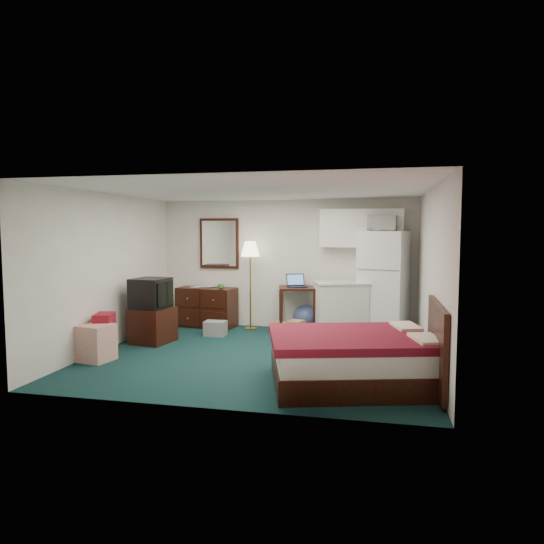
% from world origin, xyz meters
% --- Properties ---
extents(floor, '(5.00, 4.50, 0.01)m').
position_xyz_m(floor, '(0.00, 0.00, 0.00)').
color(floor, black).
rests_on(floor, ground).
extents(ceiling, '(5.00, 4.50, 0.01)m').
position_xyz_m(ceiling, '(0.00, 0.00, 2.50)').
color(ceiling, silver).
rests_on(ceiling, walls).
extents(walls, '(5.01, 4.51, 2.50)m').
position_xyz_m(walls, '(0.00, 0.00, 1.25)').
color(walls, silver).
rests_on(walls, floor).
extents(mirror, '(0.80, 0.06, 1.00)m').
position_xyz_m(mirror, '(-1.35, 2.22, 1.65)').
color(mirror, white).
rests_on(mirror, walls).
extents(upper_cabinets, '(1.50, 0.35, 0.70)m').
position_xyz_m(upper_cabinets, '(1.45, 2.08, 1.95)').
color(upper_cabinets, white).
rests_on(upper_cabinets, walls).
extents(headboard, '(0.06, 1.56, 1.00)m').
position_xyz_m(headboard, '(2.46, -1.10, 0.55)').
color(headboard, black).
rests_on(headboard, walls).
extents(dresser, '(1.20, 0.67, 0.78)m').
position_xyz_m(dresser, '(-1.54, 1.98, 0.39)').
color(dresser, black).
rests_on(dresser, floor).
extents(floor_lamp, '(0.38, 0.38, 1.70)m').
position_xyz_m(floor_lamp, '(-0.63, 1.92, 0.85)').
color(floor_lamp, '#B38B2D').
rests_on(floor_lamp, floor).
extents(desk, '(0.80, 0.80, 0.85)m').
position_xyz_m(desk, '(0.28, 1.93, 0.42)').
color(desk, black).
rests_on(desk, floor).
extents(exercise_ball, '(0.60, 0.60, 0.50)m').
position_xyz_m(exercise_ball, '(0.44, 1.96, 0.25)').
color(exercise_ball, navy).
rests_on(exercise_ball, floor).
extents(kitchen_counter, '(1.03, 0.90, 0.95)m').
position_xyz_m(kitchen_counter, '(1.11, 1.70, 0.48)').
color(kitchen_counter, white).
rests_on(kitchen_counter, floor).
extents(fridge, '(0.97, 0.97, 1.90)m').
position_xyz_m(fridge, '(1.87, 1.88, 0.95)').
color(fridge, white).
rests_on(fridge, floor).
extents(bed, '(2.28, 1.97, 0.62)m').
position_xyz_m(bed, '(1.47, -1.10, 0.31)').
color(bed, '#530F17').
rests_on(bed, floor).
extents(tv_stand, '(0.69, 0.73, 0.59)m').
position_xyz_m(tv_stand, '(-1.97, 0.48, 0.30)').
color(tv_stand, black).
rests_on(tv_stand, floor).
extents(suitcase, '(0.35, 0.45, 0.65)m').
position_xyz_m(suitcase, '(-2.30, -0.48, 0.33)').
color(suitcase, maroon).
rests_on(suitcase, floor).
extents(retail_box, '(0.50, 0.50, 0.53)m').
position_xyz_m(retail_box, '(-2.25, -0.78, 0.27)').
color(retail_box, beige).
rests_on(retail_box, floor).
extents(file_bin, '(0.39, 0.29, 0.27)m').
position_xyz_m(file_bin, '(-1.10, 1.21, 0.13)').
color(file_bin, gray).
rests_on(file_bin, floor).
extents(cardboard_box_a, '(0.29, 0.27, 0.21)m').
position_xyz_m(cardboard_box_a, '(0.03, 1.69, 0.10)').
color(cardboard_box_a, '#987044').
rests_on(cardboard_box_a, floor).
extents(cardboard_box_b, '(0.32, 0.35, 0.29)m').
position_xyz_m(cardboard_box_b, '(0.34, 1.46, 0.14)').
color(cardboard_box_b, '#987044').
rests_on(cardboard_box_b, floor).
extents(laptop, '(0.44, 0.41, 0.24)m').
position_xyz_m(laptop, '(0.29, 1.87, 0.97)').
color(laptop, black).
rests_on(laptop, desk).
extents(crt_tv, '(0.62, 0.65, 0.51)m').
position_xyz_m(crt_tv, '(-2.00, 0.48, 0.85)').
color(crt_tv, black).
rests_on(crt_tv, tv_stand).
extents(microwave, '(0.54, 0.35, 0.34)m').
position_xyz_m(microwave, '(1.83, 1.85, 2.07)').
color(microwave, white).
rests_on(microwave, fridge).
extents(book_a, '(0.17, 0.10, 0.24)m').
position_xyz_m(book_a, '(-1.80, 2.01, 0.90)').
color(book_a, '#987044').
rests_on(book_a, dresser).
extents(book_b, '(0.18, 0.09, 0.25)m').
position_xyz_m(book_b, '(-1.60, 2.09, 0.90)').
color(book_b, '#987044').
rests_on(book_b, dresser).
extents(mug, '(0.15, 0.14, 0.12)m').
position_xyz_m(mug, '(-1.19, 1.82, 0.84)').
color(mug, '#397B31').
rests_on(mug, dresser).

